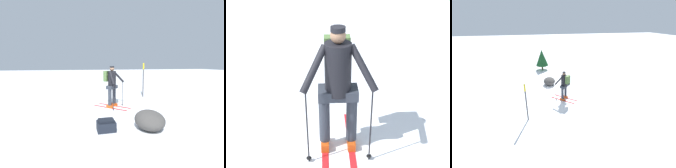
{
  "view_description": "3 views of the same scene",
  "coord_description": "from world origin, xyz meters",
  "views": [
    {
      "loc": [
        -5.51,
        1.35,
        1.9
      ],
      "look_at": [
        0.76,
        0.05,
        1.02
      ],
      "focal_mm": 24.0,
      "sensor_mm": 36.0,
      "label": 1
    },
    {
      "loc": [
        -1.75,
        -2.47,
        2.92
      ],
      "look_at": [
        0.76,
        0.05,
        1.02
      ],
      "focal_mm": 50.0,
      "sensor_mm": 36.0,
      "label": 2
    },
    {
      "loc": [
        8.73,
        -1.64,
        4.61
      ],
      "look_at": [
        0.76,
        0.05,
        1.02
      ],
      "focal_mm": 24.0,
      "sensor_mm": 36.0,
      "label": 3
    }
  ],
  "objects": [
    {
      "name": "skier",
      "position": [
        0.78,
        0.07,
        1.04
      ],
      "size": [
        1.44,
        1.52,
        1.79
      ],
      "color": "red",
      "rests_on": "ground_plane"
    }
  ]
}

